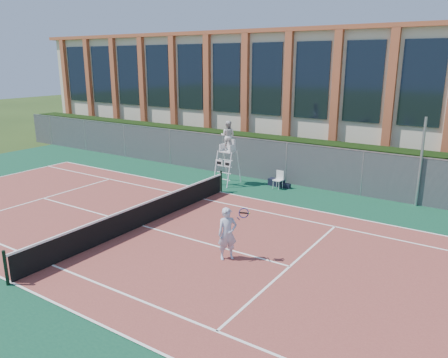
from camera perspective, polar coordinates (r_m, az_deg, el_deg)
The scene contains 13 objects.
ground at distance 17.69m, azimuth -10.61°, elevation -6.10°, with size 120.00×120.00×0.00m, color #233814.
apron at distance 18.36m, azimuth -8.45°, elevation -5.17°, with size 36.00×20.00×0.01m, color #0E3D2A.
tennis_court at distance 17.68m, azimuth -10.62°, elevation -6.04°, with size 23.77×10.97×0.02m, color brown.
tennis_net at distance 17.50m, azimuth -10.70°, elevation -4.47°, with size 0.10×11.30×1.10m.
fence at distance 24.15m, azimuth 3.85°, elevation 2.66°, with size 40.00×0.06×2.20m, color #595E60, non-canonical shape.
hedge at distance 25.18m, azimuth 5.21°, elevation 3.15°, with size 40.00×1.40×2.20m, color black.
building at distance 31.92m, azimuth 12.29°, elevation 10.97°, with size 45.00×10.60×8.22m.
steel_pole at distance 21.09m, azimuth 24.31°, elevation 1.99°, with size 0.12×0.12×4.02m, color #9EA0A5.
umpire_chair at distance 22.69m, azimuth 0.51°, elevation 5.41°, with size 0.95×1.45×3.39m.
plastic_chair at distance 22.42m, azimuth 7.19°, elevation 0.12°, with size 0.47×0.47×0.92m.
sports_bag_near at distance 22.91m, azimuth 6.85°, elevation -0.46°, with size 0.86×0.34×0.37m, color black.
sports_bag_far at distance 22.65m, azimuth 7.97°, elevation -0.87°, with size 0.56×0.24×0.22m, color black.
tennis_player at distance 14.31m, azimuth 0.46°, elevation -7.14°, with size 1.03×0.83×1.77m.
Camera 1 is at (11.63, -11.70, 6.39)m, focal length 35.00 mm.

